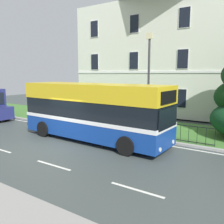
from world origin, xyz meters
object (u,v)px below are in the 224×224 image
(georgian_townhouse, at_px, (176,52))
(single_decker_bus, at_px, (93,111))
(street_lamp_post, at_px, (149,76))
(litter_bin, at_px, (117,120))

(georgian_townhouse, height_order, single_decker_bus, georgian_townhouse)
(single_decker_bus, bearing_deg, street_lamp_post, 59.59)
(street_lamp_post, distance_m, litter_bin, 3.81)
(georgian_townhouse, bearing_deg, single_decker_bus, -90.90)
(georgian_townhouse, distance_m, litter_bin, 11.89)
(georgian_townhouse, height_order, street_lamp_post, georgian_townhouse)
(georgian_townhouse, bearing_deg, litter_bin, -92.70)
(street_lamp_post, bearing_deg, georgian_townhouse, 99.79)
(single_decker_bus, distance_m, litter_bin, 3.23)
(georgian_townhouse, relative_size, litter_bin, 15.60)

